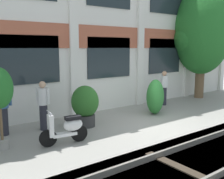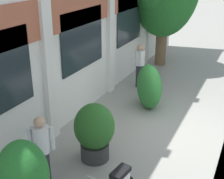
{
  "view_description": "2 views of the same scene",
  "coord_description": "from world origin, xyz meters",
  "px_view_note": "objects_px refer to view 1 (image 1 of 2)",
  "views": [
    {
      "loc": [
        -6.59,
        -6.29,
        2.68
      ],
      "look_at": [
        -0.62,
        1.75,
        1.06
      ],
      "focal_mm": 42.0,
      "sensor_mm": 36.0,
      "label": 1
    },
    {
      "loc": [
        -7.54,
        -1.82,
        4.36
      ],
      "look_at": [
        -0.32,
        1.68,
        1.01
      ],
      "focal_mm": 50.0,
      "sensor_mm": 36.0,
      "label": 2
    }
  ],
  "objects_px": {
    "scooter_near_curb": "(66,129)",
    "topiary_hedge": "(155,97)",
    "broadleaf_tree": "(202,32)",
    "resident_watching_tracks": "(3,107)",
    "resident_near_plants": "(164,87)",
    "resident_by_doorway": "(43,104)",
    "potted_plant_fluted_column": "(85,104)"
  },
  "relations": [
    {
      "from": "broadleaf_tree",
      "to": "resident_near_plants",
      "type": "bearing_deg",
      "value": -177.57
    },
    {
      "from": "scooter_near_curb",
      "to": "resident_near_plants",
      "type": "bearing_deg",
      "value": -154.93
    },
    {
      "from": "broadleaf_tree",
      "to": "resident_by_doorway",
      "type": "distance_m",
      "value": 9.27
    },
    {
      "from": "broadleaf_tree",
      "to": "potted_plant_fluted_column",
      "type": "relative_size",
      "value": 4.16
    },
    {
      "from": "broadleaf_tree",
      "to": "potted_plant_fluted_column",
      "type": "xyz_separation_m",
      "value": [
        -7.6,
        -0.83,
        -2.7
      ]
    },
    {
      "from": "scooter_near_curb",
      "to": "resident_by_doorway",
      "type": "height_order",
      "value": "resident_by_doorway"
    },
    {
      "from": "potted_plant_fluted_column",
      "to": "resident_watching_tracks",
      "type": "height_order",
      "value": "resident_watching_tracks"
    },
    {
      "from": "scooter_near_curb",
      "to": "topiary_hedge",
      "type": "xyz_separation_m",
      "value": [
        4.48,
        0.93,
        0.26
      ]
    },
    {
      "from": "resident_by_doorway",
      "to": "resident_watching_tracks",
      "type": "xyz_separation_m",
      "value": [
        -1.19,
        0.21,
        0.03
      ]
    },
    {
      "from": "topiary_hedge",
      "to": "potted_plant_fluted_column",
      "type": "bearing_deg",
      "value": 176.68
    },
    {
      "from": "broadleaf_tree",
      "to": "potted_plant_fluted_column",
      "type": "height_order",
      "value": "broadleaf_tree"
    },
    {
      "from": "resident_by_doorway",
      "to": "resident_watching_tracks",
      "type": "bearing_deg",
      "value": -38.61
    },
    {
      "from": "broadleaf_tree",
      "to": "scooter_near_curb",
      "type": "xyz_separation_m",
      "value": [
        -8.88,
        -1.95,
        -3.02
      ]
    },
    {
      "from": "resident_watching_tracks",
      "to": "topiary_hedge",
      "type": "xyz_separation_m",
      "value": [
        5.68,
        -0.86,
        -0.19
      ]
    },
    {
      "from": "resident_near_plants",
      "to": "scooter_near_curb",
      "type": "bearing_deg",
      "value": -100.68
    },
    {
      "from": "resident_watching_tracks",
      "to": "resident_near_plants",
      "type": "bearing_deg",
      "value": 98.79
    },
    {
      "from": "scooter_near_curb",
      "to": "resident_near_plants",
      "type": "xyz_separation_m",
      "value": [
        5.97,
        1.83,
        0.42
      ]
    },
    {
      "from": "potted_plant_fluted_column",
      "to": "resident_near_plants",
      "type": "xyz_separation_m",
      "value": [
        4.69,
        0.71,
        0.1
      ]
    },
    {
      "from": "potted_plant_fluted_column",
      "to": "scooter_near_curb",
      "type": "height_order",
      "value": "potted_plant_fluted_column"
    },
    {
      "from": "broadleaf_tree",
      "to": "resident_watching_tracks",
      "type": "relative_size",
      "value": 3.52
    },
    {
      "from": "potted_plant_fluted_column",
      "to": "resident_near_plants",
      "type": "bearing_deg",
      "value": 8.6
    },
    {
      "from": "resident_near_plants",
      "to": "topiary_hedge",
      "type": "relative_size",
      "value": 1.14
    },
    {
      "from": "broadleaf_tree",
      "to": "topiary_hedge",
      "type": "relative_size",
      "value": 4.19
    },
    {
      "from": "resident_near_plants",
      "to": "topiary_hedge",
      "type": "distance_m",
      "value": 1.75
    },
    {
      "from": "scooter_near_curb",
      "to": "potted_plant_fluted_column",
      "type": "bearing_deg",
      "value": -130.87
    },
    {
      "from": "topiary_hedge",
      "to": "resident_near_plants",
      "type": "bearing_deg",
      "value": 30.89
    },
    {
      "from": "scooter_near_curb",
      "to": "topiary_hedge",
      "type": "distance_m",
      "value": 4.58
    },
    {
      "from": "potted_plant_fluted_column",
      "to": "resident_watching_tracks",
      "type": "bearing_deg",
      "value": 164.75
    },
    {
      "from": "resident_watching_tracks",
      "to": "topiary_hedge",
      "type": "bearing_deg",
      "value": 89.89
    },
    {
      "from": "resident_by_doorway",
      "to": "resident_watching_tracks",
      "type": "relative_size",
      "value": 0.97
    },
    {
      "from": "resident_by_doorway",
      "to": "resident_near_plants",
      "type": "xyz_separation_m",
      "value": [
        5.99,
        0.24,
        -0.01
      ]
    },
    {
      "from": "potted_plant_fluted_column",
      "to": "resident_near_plants",
      "type": "relative_size",
      "value": 0.88
    }
  ]
}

